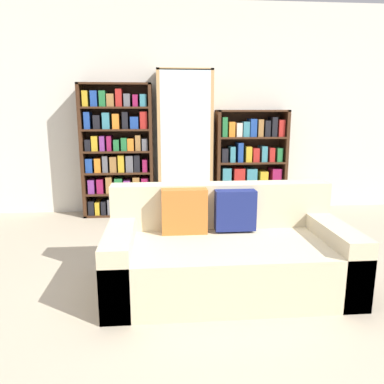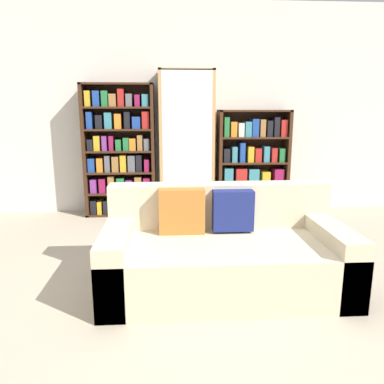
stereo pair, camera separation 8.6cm
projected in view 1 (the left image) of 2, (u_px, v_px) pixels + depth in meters
name	position (u px, v px, depth m)	size (l,w,h in m)	color
ground_plane	(210.00, 317.00, 2.50)	(16.00, 16.00, 0.00)	tan
wall_back	(182.00, 110.00, 4.94)	(7.01, 0.06, 2.70)	silver
couch	(226.00, 253.00, 2.91)	(1.82, 0.93, 0.76)	beige
bookshelf_left	(118.00, 153.00, 4.79)	(0.90, 0.32, 1.67)	#3D2314
display_cabinet	(185.00, 144.00, 4.82)	(0.70, 0.36, 1.84)	tan
bookshelf_right	(250.00, 164.00, 4.97)	(0.93, 0.32, 1.35)	#3D2314
wine_bottle	(235.00, 220.00, 4.21)	(0.09, 0.09, 0.34)	black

